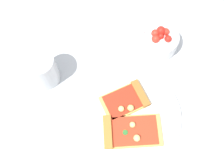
% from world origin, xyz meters
% --- Properties ---
extents(ground_plane, '(2.40, 2.40, 0.00)m').
position_xyz_m(ground_plane, '(0.00, 0.00, 0.00)').
color(ground_plane, silver).
rests_on(ground_plane, ground).
extents(plate, '(0.26, 0.26, 0.01)m').
position_xyz_m(plate, '(0.01, -0.02, 0.01)').
color(plate, white).
rests_on(plate, ground_plane).
extents(pizza_slice_near, '(0.11, 0.13, 0.02)m').
position_xyz_m(pizza_slice_near, '(-0.02, -0.02, 0.02)').
color(pizza_slice_near, '#E5B256').
rests_on(pizza_slice_near, plate).
extents(pizza_slice_far, '(0.09, 0.15, 0.02)m').
position_xyz_m(pizza_slice_far, '(0.06, -0.03, 0.02)').
color(pizza_slice_far, '#E5B256').
rests_on(pizza_slice_far, plate).
extents(salad_bowl, '(0.10, 0.10, 0.08)m').
position_xyz_m(salad_bowl, '(-0.18, 0.08, 0.03)').
color(salad_bowl, white).
rests_on(salad_bowl, ground_plane).
extents(soda_glass, '(0.08, 0.08, 0.11)m').
position_xyz_m(soda_glass, '(-0.12, -0.24, 0.05)').
color(soda_glass, silver).
rests_on(soda_glass, ground_plane).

